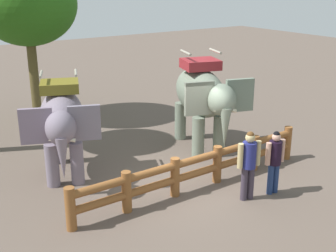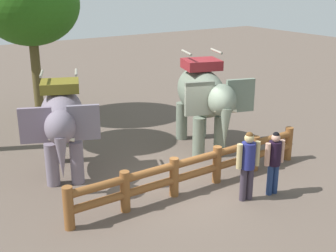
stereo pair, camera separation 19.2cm
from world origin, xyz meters
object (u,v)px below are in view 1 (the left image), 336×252
object	(u,v)px
tourist_woman_in_black	(249,161)
tourist_man_in_blue	(275,158)
tree_far_left	(27,4)
log_fence	(197,168)
elephant_center	(202,96)
elephant_near_left	(62,120)

from	to	relation	value
tourist_woman_in_black	tourist_man_in_blue	distance (m)	0.81
tourist_woman_in_black	tree_far_left	bearing A→B (deg)	102.59
log_fence	elephant_center	world-z (taller)	elephant_center
log_fence	elephant_center	xyz separation A→B (m)	(1.94, 2.25, 1.21)
tourist_woman_in_black	tree_far_left	xyz separation A→B (m)	(-2.16, 9.67, 3.40)
elephant_center	tree_far_left	world-z (taller)	tree_far_left
tourist_man_in_blue	tree_far_left	distance (m)	10.81
elephant_near_left	elephant_center	world-z (taller)	elephant_center
tree_far_left	elephant_center	bearing A→B (deg)	-61.21
elephant_near_left	tree_far_left	distance (m)	6.44
elephant_near_left	tourist_man_in_blue	bearing A→B (deg)	-45.12
log_fence	tree_far_left	distance (m)	9.41
tourist_woman_in_black	log_fence	bearing A→B (deg)	119.79
log_fence	elephant_near_left	bearing A→B (deg)	133.20
log_fence	tree_far_left	size ratio (longest dim) A/B	1.23
tourist_woman_in_black	tree_far_left	world-z (taller)	tree_far_left
elephant_near_left	elephant_center	xyz separation A→B (m)	(4.54, -0.51, 0.14)
elephant_center	tourist_woman_in_black	bearing A→B (deg)	-109.87
elephant_center	tree_far_left	size ratio (longest dim) A/B	0.64
elephant_near_left	tourist_woman_in_black	bearing A→B (deg)	-50.39
elephant_near_left	tourist_man_in_blue	world-z (taller)	elephant_near_left
elephant_near_left	elephant_center	size ratio (longest dim) A/B	0.92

